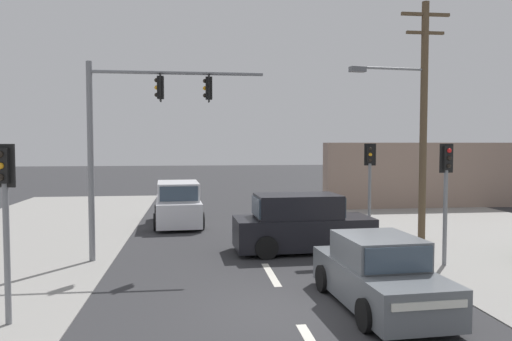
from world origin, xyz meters
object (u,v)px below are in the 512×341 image
Objects in this scene: suv_oncoming_near at (301,225)px; suv_receding_far at (178,205)px; pedestal_signal_far_median at (370,173)px; pedestal_signal_right_kerb at (446,183)px; traffic_signal_mast at (134,124)px; pedestal_signal_left_kerb at (5,203)px; utility_pole_midground_right at (420,113)px; sedan_kerbside_parked at (379,275)px.

suv_receding_far is at bearing 125.27° from suv_oncoming_near.
pedestal_signal_far_median is 8.34m from suv_receding_far.
suv_receding_far is at bearing 133.55° from pedestal_signal_right_kerb.
traffic_signal_mast is 7.37m from suv_receding_far.
pedestal_signal_left_kerb is (-1.87, -5.27, -1.73)m from traffic_signal_mast.
pedestal_signal_right_kerb is (-0.88, -3.62, -2.25)m from utility_pole_midground_right.
pedestal_signal_far_median is at bearing -25.80° from suv_receding_far.
suv_receding_far is (-4.20, 5.94, 0.00)m from suv_oncoming_near.
pedestal_signal_left_kerb is at bearing -162.43° from pedestal_signal_right_kerb.
suv_oncoming_near is at bearing 147.20° from pedestal_signal_right_kerb.
utility_pole_midground_right reaches higher than sedan_kerbside_parked.
suv_receding_far is (2.94, 11.79, -1.53)m from pedestal_signal_left_kerb.
pedestal_signal_right_kerb is 1.00× the size of pedestal_signal_left_kerb.
pedestal_signal_right_kerb is 4.81m from pedestal_signal_far_median.
suv_oncoming_near is 1.06× the size of sedan_kerbside_parked.
utility_pole_midground_right is 8.98m from sedan_kerbside_parked.
pedestal_signal_far_median is 4.25m from suv_oncoming_near.
utility_pole_midground_right is at bearing 76.30° from pedestal_signal_right_kerb.
sedan_kerbside_parked is at bearing -68.11° from suv_receding_far.
utility_pole_midground_right is 2.90m from pedestal_signal_far_median.
pedestal_signal_left_kerb is 0.82× the size of sedan_kerbside_parked.
suv_receding_far is (-7.93, 8.34, -1.53)m from pedestal_signal_right_kerb.
suv_receding_far is at bearing 75.98° from pedestal_signal_left_kerb.
traffic_signal_mast reaches higher than pedestal_signal_left_kerb.
traffic_signal_mast is 1.69× the size of pedestal_signal_right_kerb.
utility_pole_midground_right reaches higher than traffic_signal_mast.
suv_oncoming_near is (-3.18, -2.37, -1.53)m from pedestal_signal_far_median.
traffic_signal_mast is at bearing 168.56° from pedestal_signal_right_kerb.
suv_oncoming_near is (5.28, 0.58, -3.26)m from traffic_signal_mast.
pedestal_signal_right_kerb is 4.70m from suv_oncoming_near.
pedestal_signal_left_kerb is 0.77× the size of suv_receding_far.
suv_receding_far is at bearing 111.89° from sedan_kerbside_parked.
suv_receding_far is at bearing 151.83° from utility_pole_midground_right.
traffic_signal_mast reaches higher than sedan_kerbside_parked.
utility_pole_midground_right is at bearing 10.32° from traffic_signal_mast.
suv_receding_far is (-8.82, 4.72, -3.78)m from utility_pole_midground_right.
traffic_signal_mast is 6.23m from suv_oncoming_near.
suv_receding_far reaches higher than sedan_kerbside_parked.
pedestal_signal_left_kerb reaches higher than suv_oncoming_near.
traffic_signal_mast is 1.69× the size of pedestal_signal_far_median.
pedestal_signal_right_kerb is 11.61m from suv_receding_far.
traffic_signal_mast is (-9.89, -1.80, -0.52)m from utility_pole_midground_right.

